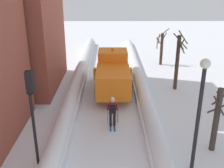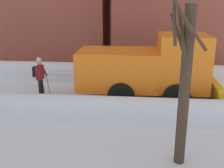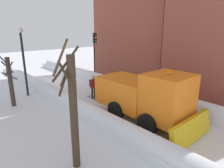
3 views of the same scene
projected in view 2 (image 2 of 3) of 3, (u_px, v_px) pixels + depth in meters
name	position (u px, v px, depth m)	size (l,w,h in m)	color
ground_plane	(114.00, 96.00, 12.60)	(80.00, 80.00, 0.00)	white
snowbank_left	(118.00, 74.00, 14.80)	(1.10, 36.00, 1.01)	white
snowbank_right	(109.00, 110.00, 10.18)	(1.10, 36.00, 0.90)	white
plow_truck	(149.00, 68.00, 11.73)	(3.20, 5.98, 3.12)	orange
skier	(40.00, 75.00, 12.39)	(0.62, 1.80, 1.81)	black
bare_tree_mid	(184.00, 82.00, 6.84)	(1.20, 1.05, 4.65)	#3D2E21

